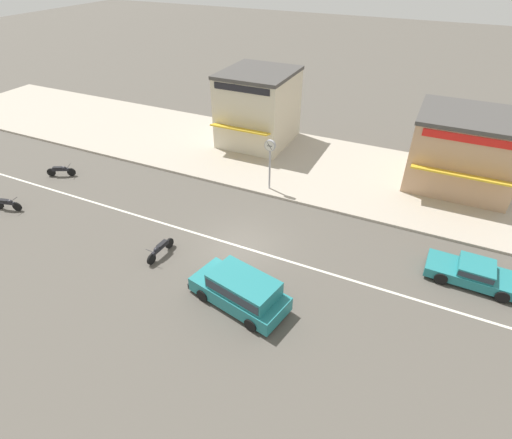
{
  "coord_description": "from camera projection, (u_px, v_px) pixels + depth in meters",
  "views": [
    {
      "loc": [
        7.65,
        -14.38,
        13.18
      ],
      "look_at": [
        0.12,
        1.56,
        0.8
      ],
      "focal_mm": 28.0,
      "sensor_mm": 36.0,
      "label": 1
    }
  ],
  "objects": [
    {
      "name": "kerb_strip",
      "position": [
        306.0,
        164.0,
        28.4
      ],
      "size": [
        68.0,
        10.0,
        0.15
      ],
      "primitive_type": "cube",
      "color": "#ADA393",
      "rests_on": "ground"
    },
    {
      "name": "ground_plane",
      "position": [
        241.0,
        247.0,
        20.89
      ],
      "size": [
        160.0,
        160.0,
        0.0
      ],
      "primitive_type": "plane",
      "color": "#544F47"
    },
    {
      "name": "motorcycle_0",
      "position": [
        7.0,
        204.0,
        23.54
      ],
      "size": [
        1.75,
        0.68,
        0.8
      ],
      "color": "black",
      "rests_on": "ground"
    },
    {
      "name": "shopfront_mid_block",
      "position": [
        463.0,
        150.0,
        24.81
      ],
      "size": [
        6.08,
        6.18,
        4.62
      ],
      "color": "tan",
      "rests_on": "kerb_strip"
    },
    {
      "name": "motorcycle_2",
      "position": [
        61.0,
        170.0,
        26.93
      ],
      "size": [
        1.75,
        1.02,
        0.8
      ],
      "color": "black",
      "rests_on": "ground"
    },
    {
      "name": "lane_centre_stripe",
      "position": [
        241.0,
        247.0,
        20.89
      ],
      "size": [
        50.4,
        0.14,
        0.01
      ],
      "primitive_type": "cube",
      "color": "silver",
      "rests_on": "ground"
    },
    {
      "name": "shopfront_corner_warung",
      "position": [
        258.0,
        107.0,
        30.11
      ],
      "size": [
        5.02,
        6.27,
        5.34
      ],
      "color": "beige",
      "rests_on": "kerb_strip"
    },
    {
      "name": "minivan_teal_0",
      "position": [
        241.0,
        290.0,
        17.17
      ],
      "size": [
        4.76,
        2.73,
        1.56
      ],
      "color": "teal",
      "rests_on": "ground"
    },
    {
      "name": "street_clock",
      "position": [
        270.0,
        152.0,
        24.1
      ],
      "size": [
        0.69,
        0.22,
        3.31
      ],
      "color": "#9E9EA3",
      "rests_on": "kerb_strip"
    },
    {
      "name": "sedan_teal_2",
      "position": [
        474.0,
        273.0,
        18.48
      ],
      "size": [
        4.27,
        1.89,
        1.06
      ],
      "color": "teal",
      "rests_on": "ground"
    },
    {
      "name": "motorcycle_1",
      "position": [
        160.0,
        249.0,
        20.07
      ],
      "size": [
        0.56,
        1.99,
        0.8
      ],
      "color": "black",
      "rests_on": "ground"
    }
  ]
}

